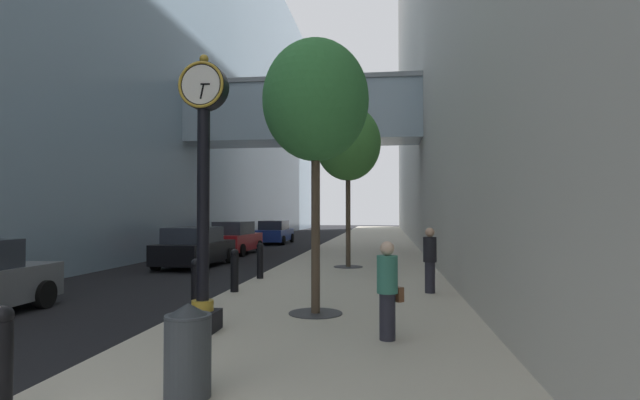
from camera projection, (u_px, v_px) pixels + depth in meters
ground_plane at (317, 249)px, 29.70m from camera, size 110.00×110.00×0.00m
sidewalk_right at (368, 245)px, 32.27m from camera, size 6.00×80.00×0.14m
building_block_left at (167, 66)px, 34.40m from camera, size 21.84×80.00×24.95m
street_clock at (203, 178)px, 8.67m from camera, size 0.84×0.55×4.86m
bollard_nearest at (2, 357)px, 5.07m from camera, size 0.22×0.22×1.11m
bollard_third at (196, 284)px, 10.26m from camera, size 0.22×0.22×1.11m
bollard_fourth at (235, 269)px, 12.85m from camera, size 0.22×0.22×1.11m
bollard_fifth at (260, 260)px, 15.45m from camera, size 0.22×0.22×1.11m
street_tree_near at (316, 102)px, 10.17m from camera, size 2.19×2.19×5.64m
street_tree_mid_near at (348, 144)px, 18.77m from camera, size 2.49×2.49×6.13m
trash_bin at (188, 349)px, 5.53m from camera, size 0.53×0.53×1.05m
pedestrian_walking at (388, 288)px, 8.02m from camera, size 0.51×0.50×1.60m
pedestrian_by_clock at (430, 258)px, 12.68m from camera, size 0.48×0.48×1.67m
car_black_near at (195, 247)px, 20.00m from camera, size 2.19×4.48×1.61m
car_red_mid at (235, 238)px, 26.09m from camera, size 2.06×4.42×1.72m
car_blue_far at (275, 232)px, 34.78m from camera, size 2.10×4.59×1.62m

